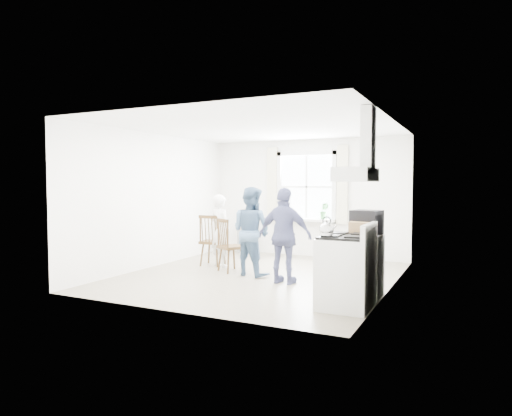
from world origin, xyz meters
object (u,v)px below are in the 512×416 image
(low_cabinet, at_px, (364,265))
(windsor_chair_a, at_px, (210,235))
(gas_stove, at_px, (346,271))
(stereo_stack, at_px, (367,222))
(windsor_chair_b, at_px, (226,239))
(person_right, at_px, (285,236))
(person_mid, at_px, (251,231))
(person_left, at_px, (220,231))

(low_cabinet, height_order, windsor_chair_a, windsor_chair_a)
(gas_stove, xyz_separation_m, stereo_stack, (0.10, 0.70, 0.59))
(windsor_chair_b, xyz_separation_m, person_right, (1.34, -0.43, 0.18))
(windsor_chair_a, distance_m, windsor_chair_b, 0.68)
(windsor_chair_a, bearing_deg, person_mid, -21.51)
(stereo_stack, distance_m, person_left, 3.28)
(low_cabinet, xyz_separation_m, person_mid, (-2.13, 0.65, 0.33))
(windsor_chair_a, bearing_deg, windsor_chair_b, -33.61)
(windsor_chair_a, xyz_separation_m, person_left, (0.22, 0.02, 0.09))
(gas_stove, bearing_deg, windsor_chair_b, 151.57)
(gas_stove, relative_size, person_left, 0.79)
(stereo_stack, relative_size, person_mid, 0.28)
(low_cabinet, relative_size, windsor_chair_a, 0.89)
(windsor_chair_b, height_order, person_left, person_left)
(person_mid, bearing_deg, windsor_chair_a, -8.03)
(stereo_stack, height_order, person_right, person_right)
(person_left, bearing_deg, person_mid, 173.82)
(gas_stove, distance_m, windsor_chair_b, 2.97)
(low_cabinet, bearing_deg, stereo_stack, -2.75)
(low_cabinet, distance_m, person_right, 1.41)
(windsor_chair_a, height_order, person_mid, person_mid)
(gas_stove, bearing_deg, low_cabinet, 84.32)
(stereo_stack, bearing_deg, person_right, 168.42)
(low_cabinet, relative_size, person_right, 0.58)
(stereo_stack, relative_size, person_right, 0.28)
(low_cabinet, distance_m, windsor_chair_b, 2.77)
(gas_stove, height_order, windsor_chair_a, gas_stove)
(low_cabinet, distance_m, person_mid, 2.25)
(person_right, bearing_deg, person_mid, -23.21)
(stereo_stack, height_order, windsor_chair_b, stereo_stack)
(low_cabinet, distance_m, windsor_chair_a, 3.43)
(gas_stove, height_order, person_right, person_right)
(gas_stove, xyz_separation_m, windsor_chair_a, (-3.18, 1.79, 0.14))
(low_cabinet, distance_m, person_left, 3.23)
(low_cabinet, bearing_deg, person_right, 168.20)
(gas_stove, xyz_separation_m, person_mid, (-2.06, 1.35, 0.30))
(windsor_chair_a, bearing_deg, person_right, -23.02)
(gas_stove, relative_size, person_right, 0.72)
(gas_stove, height_order, person_mid, person_mid)
(stereo_stack, relative_size, person_left, 0.31)
(low_cabinet, bearing_deg, person_mid, 163.03)
(windsor_chair_a, relative_size, windsor_chair_b, 1.02)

